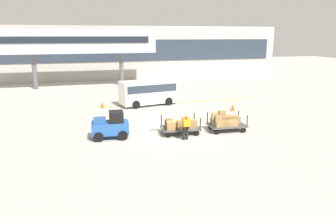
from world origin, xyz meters
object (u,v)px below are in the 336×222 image
at_px(baggage_tug, 111,126).
at_px(safety_cone_near, 102,105).
at_px(baggage_cart_lead, 180,126).
at_px(shuttle_van, 148,91).
at_px(baggage_handler, 186,125).
at_px(safety_cone_far, 233,107).
at_px(baggage_cart_middle, 225,122).

distance_m(baggage_tug, safety_cone_near, 8.12).
distance_m(baggage_cart_lead, shuttle_van, 8.63).
distance_m(shuttle_van, safety_cone_near, 4.06).
relative_size(baggage_tug, baggage_handler, 1.39).
relative_size(shuttle_van, safety_cone_far, 9.21).
height_order(baggage_cart_lead, baggage_handler, baggage_handler).
relative_size(baggage_handler, safety_cone_far, 2.84).
distance_m(baggage_handler, shuttle_van, 9.79).
height_order(baggage_tug, baggage_handler, baggage_tug).
relative_size(baggage_tug, safety_cone_far, 3.94).
distance_m(baggage_cart_lead, safety_cone_near, 9.35).
bearing_deg(baggage_cart_middle, shuttle_van, 109.34).
bearing_deg(safety_cone_near, baggage_cart_lead, -64.36).
xyz_separation_m(safety_cone_near, safety_cone_far, (9.95, -3.78, 0.00)).
bearing_deg(shuttle_van, safety_cone_near, -177.38).
bearing_deg(baggage_cart_lead, safety_cone_near, 115.64).
bearing_deg(shuttle_van, baggage_cart_lead, -89.32).
xyz_separation_m(baggage_tug, baggage_cart_middle, (7.06, -0.40, -0.18)).
distance_m(baggage_handler, safety_cone_far, 8.33).
height_order(baggage_handler, shuttle_van, shuttle_van).
bearing_deg(safety_cone_far, shuttle_van, 146.62).
relative_size(baggage_cart_middle, shuttle_van, 0.60).
xyz_separation_m(shuttle_van, safety_cone_near, (-3.94, -0.18, -0.96)).
height_order(baggage_cart_lead, shuttle_van, shuttle_van).
xyz_separation_m(baggage_handler, safety_cone_far, (5.93, 5.83, -0.59)).
bearing_deg(shuttle_van, safety_cone_far, -33.38).
xyz_separation_m(baggage_handler, safety_cone_near, (-4.02, 9.60, -0.59)).
height_order(baggage_cart_middle, safety_cone_near, baggage_cart_middle).
height_order(baggage_cart_lead, baggage_cart_middle, baggage_cart_middle).
height_order(baggage_tug, safety_cone_near, baggage_tug).
bearing_deg(baggage_handler, safety_cone_near, 112.71).
xyz_separation_m(baggage_cart_lead, baggage_handler, (-0.03, -1.18, 0.34)).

